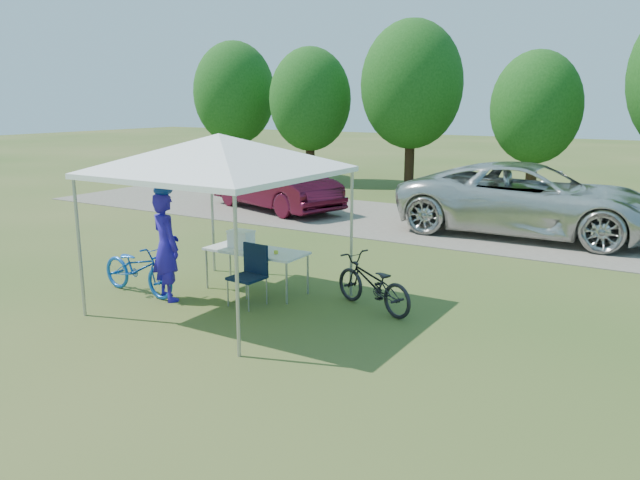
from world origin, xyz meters
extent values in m
plane|color=#2D5119|center=(0.00, 0.00, 0.00)|extent=(100.00, 100.00, 0.00)
cube|color=gray|center=(0.00, 8.00, 0.01)|extent=(24.00, 5.00, 0.02)
cylinder|color=#A5A5AA|center=(-1.50, -1.50, 1.05)|extent=(0.05, 0.05, 2.10)
cylinder|color=#A5A5AA|center=(1.50, -1.50, 1.05)|extent=(0.05, 0.05, 2.10)
cylinder|color=#A5A5AA|center=(-1.50, 1.50, 1.05)|extent=(0.05, 0.05, 2.10)
cylinder|color=#A5A5AA|center=(1.50, 1.50, 1.05)|extent=(0.05, 0.05, 2.10)
cube|color=white|center=(0.00, 0.00, 2.14)|extent=(3.15, 3.15, 0.08)
pyramid|color=white|center=(0.00, 0.00, 2.73)|extent=(4.53, 4.53, 0.55)
cylinder|color=#382314|center=(-11.00, 14.00, 0.94)|extent=(0.36, 0.36, 1.89)
ellipsoid|color=#144711|center=(-11.00, 14.00, 3.51)|extent=(3.46, 3.46, 4.32)
cylinder|color=#382314|center=(-7.00, 13.70, 0.88)|extent=(0.36, 0.36, 1.75)
ellipsoid|color=#144711|center=(-7.00, 13.70, 3.25)|extent=(3.20, 3.20, 4.00)
cylinder|color=#382314|center=(-3.00, 14.30, 1.01)|extent=(0.36, 0.36, 2.03)
ellipsoid|color=#144711|center=(-3.00, 14.30, 3.77)|extent=(3.71, 3.71, 4.64)
cylinder|color=#382314|center=(1.50, 14.10, 0.80)|extent=(0.36, 0.36, 1.61)
ellipsoid|color=#144711|center=(1.50, 14.10, 2.99)|extent=(2.94, 2.94, 3.68)
cube|color=white|center=(-0.01, 0.87, 0.71)|extent=(1.78, 0.74, 0.04)
cylinder|color=#A5A5AA|center=(-0.85, 0.56, 0.35)|extent=(0.04, 0.04, 0.69)
cylinder|color=#A5A5AA|center=(0.84, 0.56, 0.35)|extent=(0.04, 0.04, 0.69)
cylinder|color=#A5A5AA|center=(-0.85, 1.19, 0.35)|extent=(0.04, 0.04, 0.69)
cylinder|color=#A5A5AA|center=(0.84, 1.19, 0.35)|extent=(0.04, 0.04, 0.69)
cube|color=black|center=(0.33, 0.18, 0.46)|extent=(0.52, 0.52, 0.04)
cube|color=black|center=(0.33, 0.42, 0.72)|extent=(0.49, 0.08, 0.49)
cylinder|color=#A5A5AA|center=(0.11, -0.04, 0.22)|extent=(0.02, 0.02, 0.44)
cylinder|color=#A5A5AA|center=(0.55, -0.04, 0.22)|extent=(0.02, 0.02, 0.44)
cylinder|color=#A5A5AA|center=(0.11, 0.40, 0.22)|extent=(0.02, 0.02, 0.44)
cylinder|color=#A5A5AA|center=(0.55, 0.40, 0.22)|extent=(0.02, 0.02, 0.44)
cube|color=white|center=(-0.32, 0.87, 0.87)|extent=(0.40, 0.27, 0.27)
cube|color=white|center=(-0.32, 0.87, 1.02)|extent=(0.42, 0.29, 0.04)
cylinder|color=yellow|center=(0.45, 0.82, 0.76)|extent=(0.07, 0.07, 0.05)
imported|color=#2315AC|center=(-0.98, -0.25, 0.89)|extent=(0.76, 0.64, 1.78)
imported|color=#1453B5|center=(-1.63, -0.28, 0.44)|extent=(1.72, 0.69, 0.88)
imported|color=black|center=(2.13, 1.04, 0.43)|extent=(1.72, 1.10, 0.85)
imported|color=silver|center=(2.88, 7.99, 0.88)|extent=(6.29, 3.04, 1.73)
imported|color=#470B1D|center=(-4.44, 7.70, 0.79)|extent=(4.94, 2.99, 1.54)
camera|label=1|loc=(6.29, -7.36, 3.22)|focal=35.00mm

